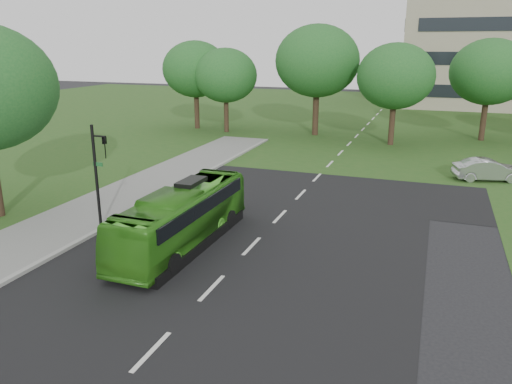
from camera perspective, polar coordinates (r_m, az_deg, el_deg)
ground at (r=19.46m, az=-2.58°, el=-8.38°), size 160.00×160.00×0.00m
street_surfaces at (r=40.52m, az=9.29°, el=4.70°), size 120.00×120.00×0.15m
tree_park_a at (r=48.27m, az=-3.49°, el=13.15°), size 5.95×5.95×7.90m
tree_park_b at (r=46.80m, az=7.03°, el=14.63°), size 7.61×7.61×9.97m
tree_park_c at (r=43.29m, az=15.66°, el=12.61°), size 6.30×6.30×8.36m
tree_park_d at (r=48.10m, az=25.14°, el=12.31°), size 6.60×6.60×8.73m
tree_park_f at (r=50.70m, az=-6.94°, el=13.76°), size 6.42×6.42×8.57m
bus at (r=21.11m, az=-8.41°, el=-2.89°), size 2.16×8.88×2.47m
sedan at (r=34.28m, az=25.01°, el=2.31°), size 4.37×2.48×1.36m
traffic_light at (r=23.17m, az=-17.56°, el=2.43°), size 0.78×0.20×4.86m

